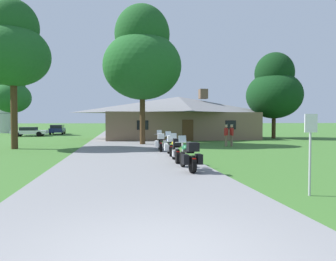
% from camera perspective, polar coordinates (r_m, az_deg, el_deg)
% --- Properties ---
extents(ground_plane, '(500.00, 500.00, 0.00)m').
position_cam_1_polar(ground_plane, '(23.79, -8.45, -2.88)').
color(ground_plane, '#386628').
extents(asphalt_driveway, '(6.40, 80.00, 0.06)m').
position_cam_1_polar(asphalt_driveway, '(21.79, -8.34, -3.23)').
color(asphalt_driveway, slate).
rests_on(asphalt_driveway, ground).
extents(motorcycle_green_nearest_to_camera, '(0.74, 2.08, 1.30)m').
position_cam_1_polar(motorcycle_green_nearest_to_camera, '(11.09, 4.15, -5.12)').
color(motorcycle_green_nearest_to_camera, black).
rests_on(motorcycle_green_nearest_to_camera, asphalt_driveway).
extents(motorcycle_yellow_second_in_row, '(0.66, 2.08, 1.30)m').
position_cam_1_polar(motorcycle_yellow_second_in_row, '(13.51, 1.56, -3.82)').
color(motorcycle_yellow_second_in_row, black).
rests_on(motorcycle_yellow_second_in_row, asphalt_driveway).
extents(motorcycle_blue_third_in_row, '(0.79, 2.08, 1.30)m').
position_cam_1_polar(motorcycle_blue_third_in_row, '(15.98, 0.44, -2.97)').
color(motorcycle_blue_third_in_row, black).
rests_on(motorcycle_blue_third_in_row, asphalt_driveway).
extents(motorcycle_orange_farthest_in_row, '(0.80, 2.08, 1.30)m').
position_cam_1_polar(motorcycle_orange_farthest_in_row, '(18.39, -1.51, -2.34)').
color(motorcycle_orange_farthest_in_row, black).
rests_on(motorcycle_orange_farthest_in_row, asphalt_driveway).
extents(stone_lodge, '(16.76, 9.18, 5.61)m').
position_cam_1_polar(stone_lodge, '(32.68, 2.14, 2.68)').
color(stone_lodge, brown).
rests_on(stone_lodge, ground).
extents(bystander_red_shirt_near_lodge, '(0.39, 0.46, 1.69)m').
position_cam_1_polar(bystander_red_shirt_near_lodge, '(22.85, 11.37, -0.70)').
color(bystander_red_shirt_near_lodge, '#75664C').
rests_on(bystander_red_shirt_near_lodge, ground).
extents(bystander_red_shirt_beside_signpost, '(0.27, 0.55, 1.69)m').
position_cam_1_polar(bystander_red_shirt_beside_signpost, '(23.12, 12.42, -0.68)').
color(bystander_red_shirt_beside_signpost, '#75664C').
rests_on(bystander_red_shirt_beside_signpost, ground).
extents(metal_signpost_roadside, '(0.36, 0.06, 2.14)m').
position_cam_1_polar(metal_signpost_roadside, '(8.39, 26.23, -2.45)').
color(metal_signpost_roadside, '#9EA0A5').
rests_on(metal_signpost_roadside, ground).
extents(tree_left_far, '(5.05, 5.05, 9.19)m').
position_cam_1_polar(tree_left_far, '(46.31, -28.38, 6.47)').
color(tree_left_far, '#422D19').
rests_on(tree_left_far, ground).
extents(tree_right_of_lodge, '(6.17, 6.17, 9.66)m').
position_cam_1_polar(tree_right_of_lodge, '(35.03, 20.17, 7.74)').
color(tree_right_of_lodge, '#422D19').
rests_on(tree_right_of_lodge, ground).
extents(tree_by_lodge_front, '(6.40, 6.40, 11.41)m').
position_cam_1_polar(tree_by_lodge_front, '(24.50, -5.08, 14.22)').
color(tree_by_lodge_front, '#422D19').
rests_on(tree_by_lodge_front, ground).
extents(tree_left_near, '(5.00, 5.00, 10.41)m').
position_cam_1_polar(tree_left_near, '(23.56, -28.22, 14.27)').
color(tree_left_near, '#422D19').
rests_on(tree_left_near, ground).
extents(metal_silo_distant, '(3.28, 3.28, 7.20)m').
position_cam_1_polar(metal_silo_distant, '(55.33, -29.13, 3.33)').
color(metal_silo_distant, '#B2B7BC').
rests_on(metal_silo_distant, ground).
extents(parked_navy_suv_far_left, '(2.17, 4.72, 1.40)m').
position_cam_1_polar(parked_navy_suv_far_left, '(46.26, -20.93, 0.27)').
color(parked_navy_suv_far_left, navy).
rests_on(parked_navy_suv_far_left, ground).
extents(parked_white_sedan_far_left, '(4.30, 2.09, 1.20)m').
position_cam_1_polar(parked_white_sedan_far_left, '(40.98, -25.64, -0.16)').
color(parked_white_sedan_far_left, silver).
rests_on(parked_white_sedan_far_left, ground).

